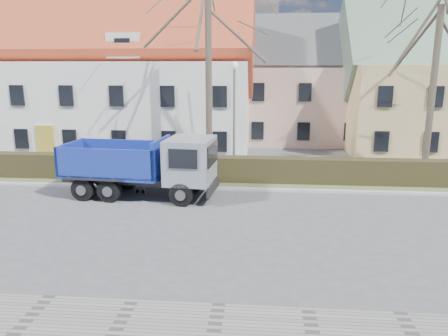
# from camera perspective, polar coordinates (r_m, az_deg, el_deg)

# --- Properties ---
(ground) EXTENTS (120.00, 120.00, 0.00)m
(ground) POSITION_cam_1_polar(r_m,az_deg,el_deg) (17.01, 1.35, -7.22)
(ground) COLOR #4F4F52
(curb_far) EXTENTS (80.00, 0.30, 0.12)m
(curb_far) POSITION_cam_1_polar(r_m,az_deg,el_deg) (21.35, 2.15, -2.77)
(curb_far) COLOR #ACABA9
(curb_far) RESTS_ON ground
(grass_strip) EXTENTS (80.00, 3.00, 0.10)m
(grass_strip) POSITION_cam_1_polar(r_m,az_deg,el_deg) (22.90, 2.36, -1.70)
(grass_strip) COLOR #525F35
(grass_strip) RESTS_ON ground
(hedge) EXTENTS (60.00, 0.90, 1.30)m
(hedge) POSITION_cam_1_polar(r_m,az_deg,el_deg) (22.56, 2.35, -0.35)
(hedge) COLOR black
(hedge) RESTS_ON ground
(building_white) EXTENTS (26.80, 10.80, 9.50)m
(building_white) POSITION_cam_1_polar(r_m,az_deg,el_deg) (34.86, -18.98, 10.56)
(building_white) COLOR white
(building_white) RESTS_ON ground
(building_pink) EXTENTS (10.80, 8.80, 8.00)m
(building_pink) POSITION_cam_1_polar(r_m,az_deg,el_deg) (36.08, 9.94, 9.93)
(building_pink) COLOR #D4A896
(building_pink) RESTS_ON ground
(tree_1) EXTENTS (9.20, 9.20, 12.65)m
(tree_1) POSITION_cam_1_polar(r_m,az_deg,el_deg) (24.59, -2.04, 14.11)
(tree_1) COLOR #4A4033
(tree_1) RESTS_ON ground
(tree_2) EXTENTS (8.00, 8.00, 11.00)m
(tree_2) POSITION_cam_1_polar(r_m,az_deg,el_deg) (26.02, 25.77, 10.97)
(tree_2) COLOR #4A4033
(tree_2) RESTS_ON ground
(dump_truck) EXTENTS (7.46, 3.29, 2.91)m
(dump_truck) POSITION_cam_1_polar(r_m,az_deg,el_deg) (20.51, -11.58, 0.31)
(dump_truck) COLOR navy
(dump_truck) RESTS_ON ground
(streetlight) EXTENTS (0.49, 0.49, 6.24)m
(streetlight) POSITION_cam_1_polar(r_m,az_deg,el_deg) (23.13, 1.33, 6.21)
(streetlight) COLOR gray
(streetlight) RESTS_ON ground
(cart_frame) EXTENTS (0.77, 0.54, 0.64)m
(cart_frame) POSITION_cam_1_polar(r_m,az_deg,el_deg) (21.27, -11.38, -2.36)
(cart_frame) COLOR silver
(cart_frame) RESTS_ON ground
(parked_car_a) EXTENTS (4.64, 2.85, 1.47)m
(parked_car_a) POSITION_cam_1_polar(r_m,az_deg,el_deg) (27.57, -7.82, 2.21)
(parked_car_a) COLOR black
(parked_car_a) RESTS_ON ground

